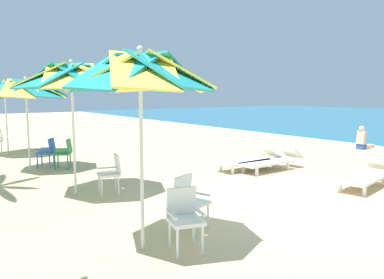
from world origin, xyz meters
The scene contains 14 objects.
ground_plane centered at (0.00, 0.00, 0.00)m, with size 80.00×80.00×0.00m, color #D3B784.
beach_umbrella_0 centered at (0.32, -3.27, 2.39)m, with size 2.03×2.03×2.77m.
plastic_chair_0 centered at (0.65, -2.80, 0.50)m, with size 0.56×0.54×0.87m.
plastic_chair_1 centered at (0.01, -2.28, 0.50)m, with size 0.58×0.55×0.87m.
beach_umbrella_1 centered at (-3.04, -3.09, 2.47)m, with size 2.37×2.37×2.85m.
plastic_chair_2 centered at (-2.66, -2.43, 0.50)m, with size 0.53×0.55×0.87m.
beach_umbrella_2 centered at (-6.32, -3.30, 2.26)m, with size 2.26×2.26×2.62m.
plastic_chair_3 centered at (-6.07, -2.39, 0.50)m, with size 0.60×0.62×0.87m.
plastic_chair_4 centered at (-6.52, -2.76, 0.50)m, with size 0.62×0.63×0.87m.
beach_umbrella_3 centered at (-9.73, -3.29, 2.31)m, with size 2.59×2.59×2.64m.
sun_lounger_1 centered at (0.16, 2.64, 0.28)m, with size 1.02×2.22×0.62m.
sun_lounger_2 centered at (-2.44, 2.26, 0.28)m, with size 0.69×2.16×0.62m.
sun_lounger_3 centered at (-2.90, 1.87, 0.28)m, with size 0.68×2.16×0.62m.
beachgoer_seated centered at (-3.20, 8.29, 0.29)m, with size 0.30×0.93×0.92m.
Camera 1 is at (4.77, -5.60, 2.15)m, focal length 35.14 mm.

